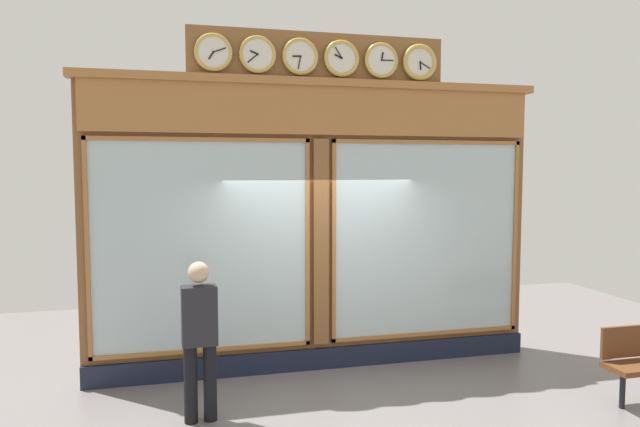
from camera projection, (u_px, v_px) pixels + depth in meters
The scene contains 2 objects.
shop_facade at pixel (318, 221), 7.53m from camera, with size 6.05×0.42×4.37m.
pedestrian at pixel (200, 334), 5.91m from camera, with size 0.37×0.24×1.69m.
Camera 1 is at (1.78, 7.17, 2.64)m, focal length 32.02 mm.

